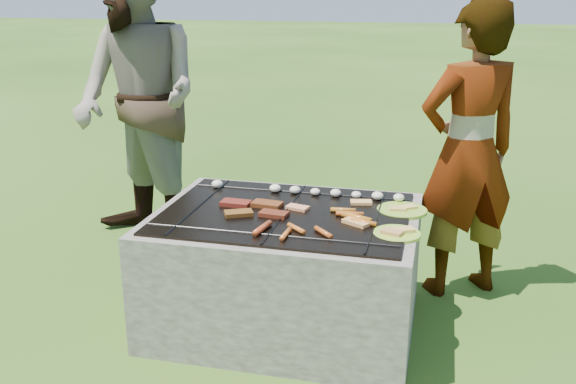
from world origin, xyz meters
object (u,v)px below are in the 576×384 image
at_px(cook, 469,152).
at_px(bystander, 138,101).
at_px(plate_near, 397,233).
at_px(fire_pit, 286,272).
at_px(plate_far, 402,210).

height_order(cook, bystander, bystander).
bearing_deg(bystander, plate_near, 1.21).
bearing_deg(bystander, cook, 24.52).
distance_m(plate_near, bystander, 2.05).
distance_m(plate_near, cook, 0.86).
xyz_separation_m(fire_pit, cook, (0.88, 0.61, 0.54)).
height_order(fire_pit, bystander, bystander).
bearing_deg(plate_near, bystander, 150.12).
distance_m(fire_pit, plate_far, 0.67).
relative_size(plate_far, plate_near, 1.04).
relative_size(plate_near, bystander, 0.14).
bearing_deg(cook, bystander, -37.28).
distance_m(cook, bystander, 2.09).
bearing_deg(bystander, fire_pit, -4.37).
bearing_deg(cook, plate_far, 23.66).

